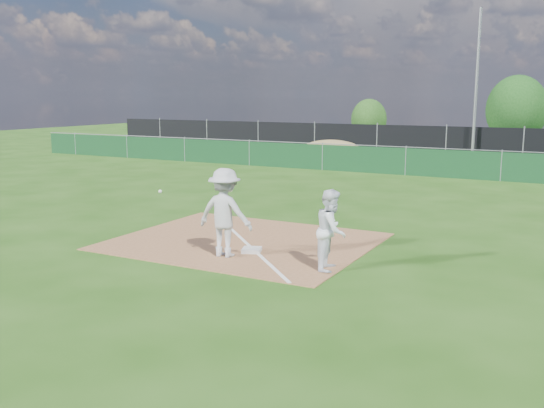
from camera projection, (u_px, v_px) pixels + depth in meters
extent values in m
plane|color=#214A10|center=(367.00, 191.00, 22.54)|extent=(90.00, 90.00, 0.00)
cube|color=brown|center=(244.00, 241.00, 14.73)|extent=(6.00, 5.00, 0.02)
cube|color=white|center=(244.00, 241.00, 14.72)|extent=(5.01, 5.01, 0.01)
cube|color=#0E3619|center=(406.00, 162.00, 26.77)|extent=(44.00, 0.05, 1.20)
ellipsoid|color=olive|center=(331.00, 151.00, 32.13)|extent=(3.38, 2.60, 1.17)
cube|color=black|center=(446.00, 143.00, 33.66)|extent=(46.00, 0.04, 1.80)
cube|color=black|center=(463.00, 151.00, 38.16)|extent=(46.00, 9.00, 0.01)
cylinder|color=slate|center=(476.00, 86.00, 32.15)|extent=(0.16, 0.16, 8.00)
cube|color=silver|center=(252.00, 250.00, 13.69)|extent=(0.54, 0.54, 0.09)
imported|color=silver|center=(225.00, 213.00, 13.19)|extent=(1.30, 0.79, 1.95)
sphere|color=white|center=(160.00, 191.00, 13.67)|extent=(0.08, 0.08, 0.08)
imported|color=white|center=(332.00, 230.00, 12.25)|extent=(0.77, 0.91, 1.66)
imported|color=#A8ACB0|center=(372.00, 136.00, 41.16)|extent=(4.45, 2.05, 1.48)
imported|color=black|center=(477.00, 142.00, 37.11)|extent=(4.34, 2.38, 1.36)
imported|color=black|center=(533.00, 146.00, 35.16)|extent=(4.47, 3.22, 1.20)
cylinder|color=#382316|center=(368.00, 135.00, 46.78)|extent=(0.24, 0.24, 0.90)
ellipsoid|color=#204915|center=(369.00, 119.00, 46.56)|extent=(2.71, 2.71, 3.11)
cylinder|color=#382316|center=(515.00, 136.00, 42.28)|extent=(0.24, 0.24, 1.37)
ellipsoid|color=#164313|center=(517.00, 109.00, 41.95)|extent=(4.11, 4.11, 4.73)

